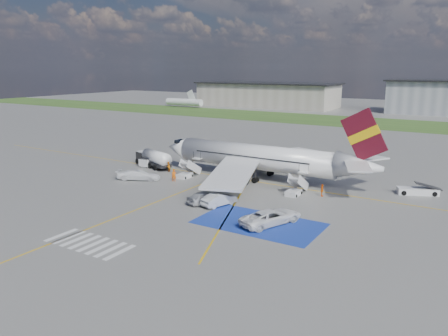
{
  "coord_description": "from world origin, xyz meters",
  "views": [
    {
      "loc": [
        31.0,
        -45.55,
        17.17
      ],
      "look_at": [
        0.13,
        4.54,
        3.5
      ],
      "focal_mm": 35.0,
      "sensor_mm": 36.0,
      "label": 1
    }
  ],
  "objects_px": {
    "gpu_cart": "(145,163)",
    "van_white_b": "(138,173)",
    "car_silver_b": "(219,199)",
    "van_white_a": "(271,214)",
    "belt_loader": "(418,191)",
    "airliner": "(264,158)",
    "car_silver_a": "(204,197)",
    "fuel_tanker": "(153,160)"
  },
  "relations": [
    {
      "from": "gpu_cart",
      "to": "van_white_b",
      "type": "distance_m",
      "value": 8.8
    },
    {
      "from": "gpu_cart",
      "to": "car_silver_b",
      "type": "distance_m",
      "value": 25.47
    },
    {
      "from": "van_white_b",
      "to": "van_white_a",
      "type": "bearing_deg",
      "value": -129.84
    },
    {
      "from": "belt_loader",
      "to": "airliner",
      "type": "bearing_deg",
      "value": 166.02
    },
    {
      "from": "belt_loader",
      "to": "van_white_b",
      "type": "bearing_deg",
      "value": 176.67
    },
    {
      "from": "car_silver_a",
      "to": "van_white_a",
      "type": "relative_size",
      "value": 0.81
    },
    {
      "from": "belt_loader",
      "to": "car_silver_a",
      "type": "bearing_deg",
      "value": -164.19
    },
    {
      "from": "gpu_cart",
      "to": "belt_loader",
      "type": "relative_size",
      "value": 0.33
    },
    {
      "from": "airliner",
      "to": "gpu_cart",
      "type": "xyz_separation_m",
      "value": [
        -21.45,
        -3.3,
        -2.68
      ]
    },
    {
      "from": "fuel_tanker",
      "to": "van_white_b",
      "type": "distance_m",
      "value": 8.94
    },
    {
      "from": "airliner",
      "to": "van_white_b",
      "type": "relative_size",
      "value": 7.21
    },
    {
      "from": "van_white_a",
      "to": "car_silver_b",
      "type": "bearing_deg",
      "value": 6.01
    },
    {
      "from": "car_silver_a",
      "to": "car_silver_b",
      "type": "height_order",
      "value": "car_silver_a"
    },
    {
      "from": "car_silver_b",
      "to": "van_white_a",
      "type": "height_order",
      "value": "van_white_a"
    },
    {
      "from": "van_white_a",
      "to": "van_white_b",
      "type": "bearing_deg",
      "value": 7.84
    },
    {
      "from": "airliner",
      "to": "belt_loader",
      "type": "bearing_deg",
      "value": 9.79
    },
    {
      "from": "airliner",
      "to": "van_white_a",
      "type": "distance_m",
      "value": 20.1
    },
    {
      "from": "airliner",
      "to": "belt_loader",
      "type": "height_order",
      "value": "airliner"
    },
    {
      "from": "car_silver_b",
      "to": "van_white_b",
      "type": "distance_m",
      "value": 18.16
    },
    {
      "from": "car_silver_b",
      "to": "airliner",
      "type": "bearing_deg",
      "value": -67.36
    },
    {
      "from": "gpu_cart",
      "to": "van_white_a",
      "type": "xyz_separation_m",
      "value": [
        31.2,
        -14.12,
        0.4
      ]
    },
    {
      "from": "gpu_cart",
      "to": "van_white_b",
      "type": "height_order",
      "value": "van_white_b"
    },
    {
      "from": "gpu_cart",
      "to": "belt_loader",
      "type": "height_order",
      "value": "belt_loader"
    },
    {
      "from": "car_silver_b",
      "to": "van_white_a",
      "type": "bearing_deg",
      "value": -178.83
    },
    {
      "from": "airliner",
      "to": "gpu_cart",
      "type": "bearing_deg",
      "value": -171.24
    },
    {
      "from": "airliner",
      "to": "belt_loader",
      "type": "xyz_separation_m",
      "value": [
        21.93,
        3.78,
        -2.96
      ]
    },
    {
      "from": "belt_loader",
      "to": "van_white_a",
      "type": "distance_m",
      "value": 24.47
    },
    {
      "from": "car_silver_a",
      "to": "car_silver_b",
      "type": "bearing_deg",
      "value": -156.32
    },
    {
      "from": "airliner",
      "to": "car_silver_b",
      "type": "height_order",
      "value": "airliner"
    },
    {
      "from": "fuel_tanker",
      "to": "belt_loader",
      "type": "distance_m",
      "value": 42.65
    },
    {
      "from": "airliner",
      "to": "fuel_tanker",
      "type": "relative_size",
      "value": 4.05
    },
    {
      "from": "fuel_tanker",
      "to": "airliner",
      "type": "bearing_deg",
      "value": 27.04
    },
    {
      "from": "gpu_cart",
      "to": "fuel_tanker",
      "type": "bearing_deg",
      "value": 33.17
    },
    {
      "from": "car_silver_a",
      "to": "airliner",
      "type": "bearing_deg",
      "value": -74.88
    },
    {
      "from": "car_silver_a",
      "to": "van_white_a",
      "type": "distance_m",
      "value": 10.89
    },
    {
      "from": "car_silver_a",
      "to": "car_silver_b",
      "type": "xyz_separation_m",
      "value": [
        2.12,
        0.19,
        -0.01
      ]
    },
    {
      "from": "van_white_a",
      "to": "fuel_tanker",
      "type": "bearing_deg",
      "value": -3.84
    },
    {
      "from": "airliner",
      "to": "car_silver_b",
      "type": "xyz_separation_m",
      "value": [
        1.24,
        -14.88,
        -2.59
      ]
    },
    {
      "from": "fuel_tanker",
      "to": "van_white_b",
      "type": "xyz_separation_m",
      "value": [
        3.86,
        -8.05,
        -0.27
      ]
    },
    {
      "from": "airliner",
      "to": "car_silver_a",
      "type": "bearing_deg",
      "value": -93.33
    },
    {
      "from": "fuel_tanker",
      "to": "van_white_a",
      "type": "relative_size",
      "value": 1.54
    },
    {
      "from": "airliner",
      "to": "van_white_a",
      "type": "bearing_deg",
      "value": -60.77
    }
  ]
}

